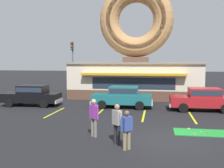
% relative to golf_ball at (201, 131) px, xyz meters
% --- Properties ---
extents(ground_plane, '(160.00, 160.00, 0.00)m').
position_rel_golf_ball_xyz_m(ground_plane, '(-1.65, -1.46, -0.05)').
color(ground_plane, black).
extents(donut_shop_building, '(12.30, 6.75, 10.96)m').
position_rel_golf_ball_xyz_m(donut_shop_building, '(-4.17, 12.49, 3.69)').
color(donut_shop_building, brown).
rests_on(donut_shop_building, ground).
extents(putting_mat, '(3.60, 1.33, 0.03)m').
position_rel_golf_ball_xyz_m(putting_mat, '(0.50, -0.08, -0.04)').
color(putting_mat, '#1E842D').
rests_on(putting_mat, ground).
extents(mini_donut_near_left, '(0.13, 0.13, 0.04)m').
position_rel_golf_ball_xyz_m(mini_donut_near_left, '(-0.37, -0.47, -0.00)').
color(mini_donut_near_left, '#A5724C').
rests_on(mini_donut_near_left, putting_mat).
extents(mini_donut_near_right, '(0.13, 0.13, 0.04)m').
position_rel_golf_ball_xyz_m(mini_donut_near_right, '(-0.52, 0.48, -0.00)').
color(mini_donut_near_right, '#E5C666').
rests_on(mini_donut_near_right, putting_mat).
extents(mini_donut_mid_centre, '(0.13, 0.13, 0.04)m').
position_rel_golf_ball_xyz_m(mini_donut_mid_centre, '(0.27, -0.15, -0.00)').
color(mini_donut_mid_centre, brown).
rests_on(mini_donut_mid_centre, putting_mat).
extents(golf_ball, '(0.04, 0.04, 0.04)m').
position_rel_golf_ball_xyz_m(golf_ball, '(0.00, 0.00, 0.00)').
color(golf_ball, white).
rests_on(golf_ball, putting_mat).
extents(car_teal, '(4.58, 2.03, 1.60)m').
position_rel_golf_ball_xyz_m(car_teal, '(-4.65, 6.24, 0.82)').
color(car_teal, '#196066').
rests_on(car_teal, ground).
extents(car_black, '(4.63, 2.14, 1.60)m').
position_rel_golf_ball_xyz_m(car_black, '(-11.75, 5.88, 0.82)').
color(car_black, black).
rests_on(car_black, ground).
extents(car_red, '(4.59, 2.05, 1.60)m').
position_rel_golf_ball_xyz_m(car_red, '(1.06, 5.90, 0.82)').
color(car_red, maroon).
rests_on(car_red, ground).
extents(pedestrian_blue_sweater_man, '(0.45, 0.44, 1.56)m').
position_rel_golf_ball_xyz_m(pedestrian_blue_sweater_man, '(-3.30, -3.08, 0.80)').
color(pedestrian_blue_sweater_man, '#7F7056').
rests_on(pedestrian_blue_sweater_man, ground).
extents(pedestrian_hooded_kid, '(0.50, 0.42, 1.75)m').
position_rel_golf_ball_xyz_m(pedestrian_hooded_kid, '(-4.99, -1.56, 0.93)').
color(pedestrian_hooded_kid, slate).
rests_on(pedestrian_hooded_kid, ground).
extents(pedestrian_leather_jacket_man, '(0.46, 0.44, 1.69)m').
position_rel_golf_ball_xyz_m(pedestrian_leather_jacket_man, '(-3.78, -2.43, 0.89)').
color(pedestrian_leather_jacket_man, '#232328').
rests_on(pedestrian_leather_jacket_man, ground).
extents(trash_bin, '(0.57, 0.57, 0.97)m').
position_rel_golf_ball_xyz_m(trash_bin, '(1.85, 9.95, 0.45)').
color(trash_bin, '#1E662D').
rests_on(trash_bin, ground).
extents(traffic_light_pole, '(0.28, 0.47, 5.80)m').
position_rel_golf_ball_xyz_m(traffic_light_pole, '(-12.10, 17.16, 3.66)').
color(traffic_light_pole, '#595B60').
rests_on(traffic_light_pole, ground).
extents(parking_stripe_far_left, '(0.12, 3.60, 0.01)m').
position_rel_golf_ball_xyz_m(parking_stripe_far_left, '(-8.94, 3.54, -0.05)').
color(parking_stripe_far_left, yellow).
rests_on(parking_stripe_far_left, ground).
extents(parking_stripe_left, '(0.12, 3.60, 0.01)m').
position_rel_golf_ball_xyz_m(parking_stripe_left, '(-5.94, 3.54, -0.05)').
color(parking_stripe_left, yellow).
rests_on(parking_stripe_left, ground).
extents(parking_stripe_mid_left, '(0.12, 3.60, 0.01)m').
position_rel_golf_ball_xyz_m(parking_stripe_mid_left, '(-2.94, 3.54, -0.05)').
color(parking_stripe_mid_left, yellow).
rests_on(parking_stripe_mid_left, ground).
extents(parking_stripe_centre, '(0.12, 3.60, 0.01)m').
position_rel_golf_ball_xyz_m(parking_stripe_centre, '(0.06, 3.54, -0.05)').
color(parking_stripe_centre, yellow).
rests_on(parking_stripe_centre, ground).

